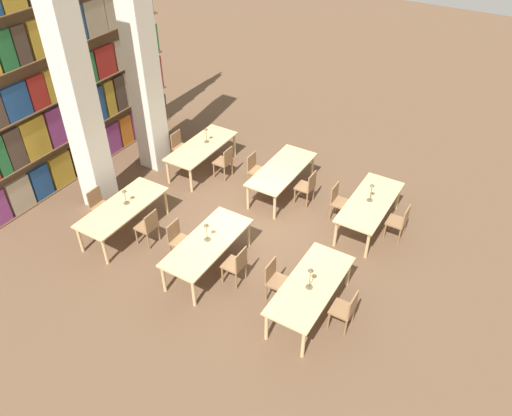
# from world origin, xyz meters

# --- Properties ---
(ground_plane) EXTENTS (40.00, 40.00, 0.00)m
(ground_plane) POSITION_xyz_m (0.00, 0.00, 0.00)
(ground_plane) COLOR brown
(bookshelf_bank) EXTENTS (6.50, 0.35, 5.50)m
(bookshelf_bank) POSITION_xyz_m (0.01, 5.08, 2.65)
(bookshelf_bank) COLOR brown
(bookshelf_bank) RESTS_ON ground_plane
(pillar_left) EXTENTS (0.61, 0.61, 6.00)m
(pillar_left) POSITION_xyz_m (-1.04, 3.64, 3.00)
(pillar_left) COLOR silver
(pillar_left) RESTS_ON ground_plane
(pillar_center) EXTENTS (0.61, 0.61, 6.00)m
(pillar_center) POSITION_xyz_m (1.04, 3.64, 3.00)
(pillar_center) COLOR silver
(pillar_center) RESTS_ON ground_plane
(reading_table_0) EXTENTS (2.19, 0.90, 0.74)m
(reading_table_0) POSITION_xyz_m (-1.52, -2.35, 0.67)
(reading_table_0) COLOR tan
(reading_table_0) RESTS_ON ground_plane
(chair_0) EXTENTS (0.42, 0.40, 0.90)m
(chair_0) POSITION_xyz_m (-1.55, -3.09, 0.49)
(chair_0) COLOR olive
(chair_0) RESTS_ON ground_plane
(chair_1) EXTENTS (0.42, 0.40, 0.90)m
(chair_1) POSITION_xyz_m (-1.55, -1.62, 0.49)
(chair_1) COLOR olive
(chair_1) RESTS_ON ground_plane
(desk_lamp_0) EXTENTS (0.14, 0.14, 0.50)m
(desk_lamp_0) POSITION_xyz_m (-1.61, -2.36, 1.07)
(desk_lamp_0) COLOR brown
(desk_lamp_0) RESTS_ON reading_table_0
(reading_table_1) EXTENTS (2.19, 0.90, 0.74)m
(reading_table_1) POSITION_xyz_m (1.48, -2.38, 0.67)
(reading_table_1) COLOR tan
(reading_table_1) RESTS_ON ground_plane
(chair_2) EXTENTS (0.42, 0.40, 0.90)m
(chair_2) POSITION_xyz_m (1.43, -3.12, 0.49)
(chair_2) COLOR olive
(chair_2) RESTS_ON ground_plane
(chair_3) EXTENTS (0.42, 0.40, 0.90)m
(chair_3) POSITION_xyz_m (1.43, -1.65, 0.49)
(chair_3) COLOR olive
(chair_3) RESTS_ON ground_plane
(desk_lamp_1) EXTENTS (0.14, 0.14, 0.47)m
(desk_lamp_1) POSITION_xyz_m (1.50, -2.35, 1.06)
(desk_lamp_1) COLOR brown
(desk_lamp_1) RESTS_ON reading_table_1
(reading_table_2) EXTENTS (2.19, 0.90, 0.74)m
(reading_table_2) POSITION_xyz_m (-1.55, 0.00, 0.67)
(reading_table_2) COLOR tan
(reading_table_2) RESTS_ON ground_plane
(chair_4) EXTENTS (0.42, 0.40, 0.90)m
(chair_4) POSITION_xyz_m (-1.60, -0.73, 0.49)
(chair_4) COLOR olive
(chair_4) RESTS_ON ground_plane
(chair_5) EXTENTS (0.42, 0.40, 0.90)m
(chair_5) POSITION_xyz_m (-1.60, 0.74, 0.49)
(chair_5) COLOR olive
(chair_5) RESTS_ON ground_plane
(desk_lamp_2) EXTENTS (0.14, 0.14, 0.44)m
(desk_lamp_2) POSITION_xyz_m (-1.50, 0.03, 1.04)
(desk_lamp_2) COLOR brown
(desk_lamp_2) RESTS_ON reading_table_2
(reading_table_3) EXTENTS (2.19, 0.90, 0.74)m
(reading_table_3) POSITION_xyz_m (1.62, -0.01, 0.67)
(reading_table_3) COLOR tan
(reading_table_3) RESTS_ON ground_plane
(chair_6) EXTENTS (0.42, 0.40, 0.90)m
(chair_6) POSITION_xyz_m (1.57, -0.75, 0.49)
(chair_6) COLOR olive
(chair_6) RESTS_ON ground_plane
(chair_7) EXTENTS (0.42, 0.40, 0.90)m
(chair_7) POSITION_xyz_m (1.57, 0.72, 0.49)
(chair_7) COLOR olive
(chair_7) RESTS_ON ground_plane
(reading_table_4) EXTENTS (2.19, 0.90, 0.74)m
(reading_table_4) POSITION_xyz_m (-1.58, 2.32, 0.67)
(reading_table_4) COLOR tan
(reading_table_4) RESTS_ON ground_plane
(chair_8) EXTENTS (0.42, 0.40, 0.90)m
(chair_8) POSITION_xyz_m (-1.60, 1.58, 0.49)
(chair_8) COLOR olive
(chair_8) RESTS_ON ground_plane
(chair_9) EXTENTS (0.42, 0.40, 0.90)m
(chair_9) POSITION_xyz_m (-1.60, 3.06, 0.49)
(chair_9) COLOR olive
(chair_9) RESTS_ON ground_plane
(desk_lamp_3) EXTENTS (0.14, 0.14, 0.39)m
(desk_lamp_3) POSITION_xyz_m (-1.44, 2.31, 1.00)
(desk_lamp_3) COLOR brown
(desk_lamp_3) RESTS_ON reading_table_4
(reading_table_5) EXTENTS (2.19, 0.90, 0.74)m
(reading_table_5) POSITION_xyz_m (1.48, 2.35, 0.67)
(reading_table_5) COLOR tan
(reading_table_5) RESTS_ON ground_plane
(chair_10) EXTENTS (0.42, 0.40, 0.90)m
(chair_10) POSITION_xyz_m (1.47, 1.61, 0.49)
(chair_10) COLOR olive
(chair_10) RESTS_ON ground_plane
(chair_11) EXTENTS (0.42, 0.40, 0.90)m
(chair_11) POSITION_xyz_m (1.47, 3.08, 0.49)
(chair_11) COLOR olive
(chair_11) RESTS_ON ground_plane
(desk_lamp_4) EXTENTS (0.14, 0.14, 0.44)m
(desk_lamp_4) POSITION_xyz_m (1.70, 2.33, 1.03)
(desk_lamp_4) COLOR brown
(desk_lamp_4) RESTS_ON reading_table_5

